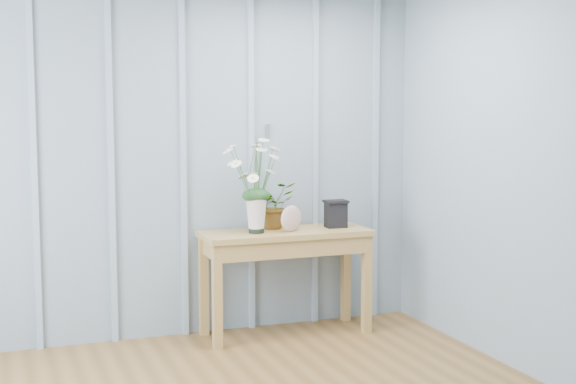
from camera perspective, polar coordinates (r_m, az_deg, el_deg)
name	(u,v)px	position (r m, az deg, el deg)	size (l,w,h in m)	color
room_shell	(192,38)	(4.32, -6.84, 10.81)	(4.00, 4.50, 2.50)	gray
sideboard	(286,246)	(5.70, -0.18, -3.89)	(1.20, 0.45, 0.75)	olive
daisy_vase	(256,172)	(5.53, -2.28, 1.43)	(0.48, 0.37, 0.68)	black
spider_plant	(273,205)	(5.77, -1.06, -0.95)	(0.30, 0.26, 0.33)	#183C1A
felt_disc_vessel	(291,219)	(5.61, 0.22, -1.91)	(0.19, 0.05, 0.19)	#914F59
carved_box	(336,214)	(5.82, 3.42, -1.54)	(0.17, 0.13, 0.20)	black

